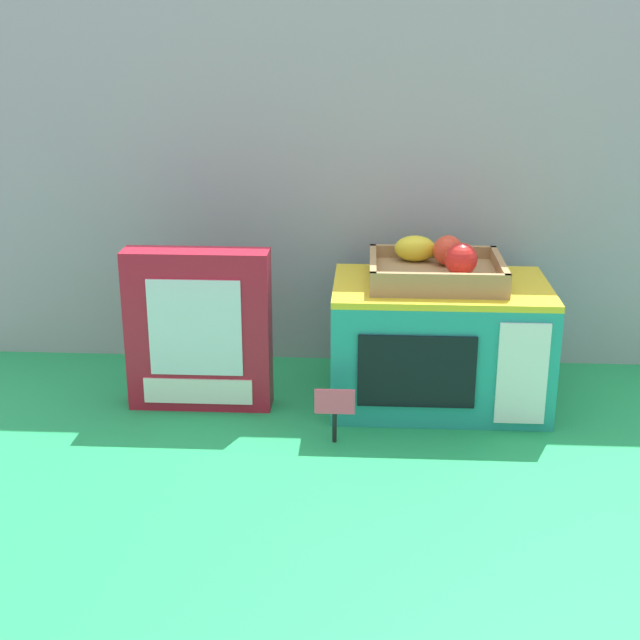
% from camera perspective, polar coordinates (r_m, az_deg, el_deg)
% --- Properties ---
extents(ground_plane, '(1.70, 1.70, 0.00)m').
position_cam_1_polar(ground_plane, '(1.73, 1.70, -5.23)').
color(ground_plane, '#219E54').
rests_on(ground_plane, ground).
extents(display_back_panel, '(1.61, 0.03, 0.79)m').
position_cam_1_polar(display_back_panel, '(1.85, 2.03, 9.14)').
color(display_back_panel, '#A0A3A8').
rests_on(display_back_panel, ground).
extents(toy_microwave, '(0.40, 0.27, 0.24)m').
position_cam_1_polar(toy_microwave, '(1.70, 7.67, -1.49)').
color(toy_microwave, teal).
rests_on(toy_microwave, ground).
extents(food_groups_crate, '(0.25, 0.21, 0.08)m').
position_cam_1_polar(food_groups_crate, '(1.68, 7.58, 3.36)').
color(food_groups_crate, '#A37F51').
rests_on(food_groups_crate, toy_microwave).
extents(cookie_set_box, '(0.27, 0.07, 0.31)m').
position_cam_1_polar(cookie_set_box, '(1.67, -7.81, -0.65)').
color(cookie_set_box, '#B2192D').
rests_on(cookie_set_box, ground).
extents(price_sign, '(0.07, 0.01, 0.10)m').
position_cam_1_polar(price_sign, '(1.54, 0.95, -5.64)').
color(price_sign, black).
rests_on(price_sign, ground).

